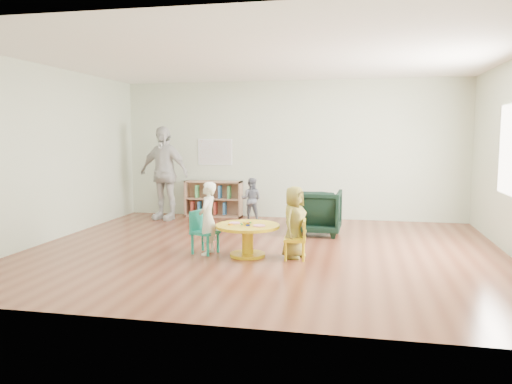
% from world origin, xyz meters
% --- Properties ---
extents(room, '(7.10, 7.00, 2.80)m').
position_xyz_m(room, '(0.01, 0.00, 1.89)').
color(room, brown).
rests_on(room, ground).
extents(activity_table, '(0.90, 0.90, 0.50)m').
position_xyz_m(activity_table, '(-0.15, -0.40, 0.31)').
color(activity_table, gold).
rests_on(activity_table, ground).
extents(kid_chair_left, '(0.41, 0.41, 0.62)m').
position_xyz_m(kid_chair_left, '(-0.83, -0.35, 0.33)').
color(kid_chair_left, '#188971').
rests_on(kid_chair_left, ground).
extents(kid_chair_right, '(0.32, 0.32, 0.56)m').
position_xyz_m(kid_chair_right, '(0.57, -0.45, 0.30)').
color(kid_chair_right, gold).
rests_on(kid_chair_right, ground).
extents(bookshelf, '(1.20, 0.30, 0.75)m').
position_xyz_m(bookshelf, '(-1.61, 2.86, 0.37)').
color(bookshelf, '#A5795C').
rests_on(bookshelf, ground).
extents(alphabet_poster, '(0.74, 0.01, 0.54)m').
position_xyz_m(alphabet_poster, '(-1.60, 2.98, 1.35)').
color(alphabet_poster, white).
rests_on(alphabet_poster, ground).
extents(armchair, '(0.85, 0.87, 0.78)m').
position_xyz_m(armchair, '(0.67, 1.38, 0.39)').
color(armchair, black).
rests_on(armchair, ground).
extents(child_left, '(0.25, 0.38, 1.04)m').
position_xyz_m(child_left, '(-0.73, -0.40, 0.52)').
color(child_left, white).
rests_on(child_left, ground).
extents(child_right, '(0.46, 0.57, 1.01)m').
position_xyz_m(child_right, '(0.51, -0.35, 0.50)').
color(child_right, yellow).
rests_on(child_right, ground).
extents(toddler, '(0.43, 0.34, 0.86)m').
position_xyz_m(toddler, '(-0.71, 2.46, 0.43)').
color(toddler, '#162038').
rests_on(toddler, ground).
extents(adult_caretaker, '(1.18, 0.69, 1.88)m').
position_xyz_m(adult_caretaker, '(-2.48, 2.29, 0.94)').
color(adult_caretaker, silver).
rests_on(adult_caretaker, ground).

